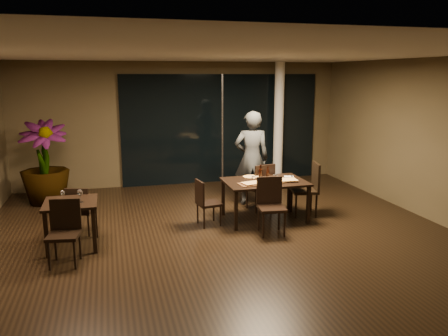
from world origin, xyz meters
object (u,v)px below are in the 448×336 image
chair_side_near (65,228)px  chair_main_near (271,202)px  diner (252,158)px  chair_side_far (80,208)px  chair_main_right (309,186)px  potted_plant (44,162)px  bottle_a (260,173)px  chair_main_far (262,185)px  main_table (265,185)px  side_table (71,209)px  chair_main_left (205,200)px  bottle_b (268,173)px  bottle_c (261,172)px

chair_side_near → chair_main_near: bearing=15.8°
diner → chair_side_far: bearing=27.5°
chair_main_right → potted_plant: size_ratio=0.59×
potted_plant → chair_side_near: bearing=-78.8°
chair_side_near → bottle_a: 3.60m
bottle_a → chair_side_near: bearing=-161.2°
chair_main_far → chair_main_right: size_ratio=0.93×
main_table → side_table: (-3.40, -0.50, -0.05)m
chair_main_left → chair_side_far: size_ratio=1.00×
chair_main_far → bottle_b: size_ratio=3.71×
chair_main_far → bottle_b: bottle_b is taller
diner → chair_main_near: bearing=94.1°
diner → bottle_a: bearing=92.6°
bottle_c → chair_main_left: bearing=-171.3°
bottle_a → bottle_c: (0.03, 0.05, -0.00)m
side_table → chair_main_near: chair_main_near is taller
chair_main_left → chair_main_right: bearing=-97.0°
main_table → bottle_a: bearing=130.7°
side_table → chair_main_left: bearing=11.5°
diner → bottle_a: 0.97m
side_table → chair_side_far: (0.09, 0.54, -0.15)m
chair_side_near → diner: bearing=39.6°
chair_main_near → bottle_c: bearing=89.8°
chair_main_left → bottle_a: size_ratio=2.92×
chair_main_near → chair_side_near: chair_main_near is taller
side_table → chair_side_near: chair_side_near is taller
main_table → bottle_a: size_ratio=5.19×
chair_main_near → diner: bearing=89.6°
chair_main_far → bottle_c: size_ratio=3.38×
chair_main_far → bottle_a: 0.60m
main_table → diner: bearing=85.6°
chair_side_far → potted_plant: potted_plant is taller
side_table → chair_side_far: size_ratio=0.95×
chair_main_right → chair_side_near: (-4.38, -1.12, -0.06)m
chair_main_right → bottle_c: bearing=-83.5°
main_table → potted_plant: 4.67m
chair_main_near → chair_main_right: 1.28m
chair_main_far → diner: diner is taller
bottle_a → bottle_b: bottle_a is taller
chair_main_far → chair_side_far: (-3.44, -0.48, -0.07)m
diner → bottle_c: (-0.12, -0.90, -0.09)m
chair_main_right → diner: bearing=-127.8°
chair_main_right → chair_main_far: bearing=-109.6°
main_table → chair_side_far: bearing=179.2°
chair_side_far → chair_side_near: size_ratio=0.91×
bottle_b → chair_side_far: bearing=-179.8°
chair_main_near → bottle_b: size_ratio=3.71×
chair_main_near → chair_side_near: size_ratio=1.04×
main_table → diner: 1.08m
chair_main_far → chair_side_far: chair_main_far is taller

